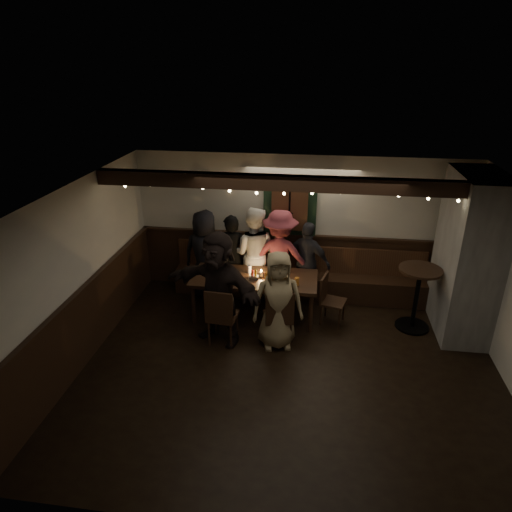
# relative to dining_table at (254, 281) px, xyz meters

# --- Properties ---
(room) EXTENTS (6.02, 5.01, 2.62)m
(room) POSITION_rel_dining_table_xyz_m (1.76, 0.02, 0.39)
(room) COLOR black
(room) RESTS_ON ground
(dining_table) EXTENTS (2.10, 0.90, 0.91)m
(dining_table) POSITION_rel_dining_table_xyz_m (0.00, 0.00, 0.00)
(dining_table) COLOR black
(dining_table) RESTS_ON ground
(chair_near_left) EXTENTS (0.47, 0.47, 0.96)m
(chair_near_left) POSITION_rel_dining_table_xyz_m (-0.39, -0.90, -0.14)
(chair_near_left) COLOR black
(chair_near_left) RESTS_ON ground
(chair_near_right) EXTENTS (0.51, 0.51, 0.95)m
(chair_near_right) POSITION_rel_dining_table_xyz_m (0.50, -0.79, -0.15)
(chair_near_right) COLOR black
(chair_near_right) RESTS_ON ground
(chair_end) EXTENTS (0.47, 0.47, 0.85)m
(chair_end) POSITION_rel_dining_table_xyz_m (1.26, -0.01, -0.21)
(chair_end) COLOR black
(chair_end) RESTS_ON ground
(high_top) EXTENTS (0.68, 0.68, 1.08)m
(high_top) POSITION_rel_dining_table_xyz_m (2.66, 0.01, -0.01)
(high_top) COLOR black
(high_top) RESTS_ON ground
(person_a) EXTENTS (0.86, 0.60, 1.67)m
(person_a) POSITION_rel_dining_table_xyz_m (-0.99, 0.62, 0.15)
(person_a) COLOR black
(person_a) RESTS_ON ground
(person_b) EXTENTS (0.60, 0.41, 1.59)m
(person_b) POSITION_rel_dining_table_xyz_m (-0.52, 0.68, 0.11)
(person_b) COLOR black
(person_b) RESTS_ON ground
(person_c) EXTENTS (0.89, 0.73, 1.73)m
(person_c) POSITION_rel_dining_table_xyz_m (-0.12, 0.75, 0.18)
(person_c) COLOR silver
(person_c) RESTS_ON ground
(person_d) EXTENTS (1.13, 0.68, 1.72)m
(person_d) POSITION_rel_dining_table_xyz_m (0.37, 0.67, 0.17)
(person_d) COLOR maroon
(person_d) RESTS_ON ground
(person_e) EXTENTS (0.95, 0.69, 1.50)m
(person_e) POSITION_rel_dining_table_xyz_m (0.86, 0.73, 0.06)
(person_e) COLOR #25262D
(person_e) RESTS_ON ground
(person_f) EXTENTS (1.76, 1.20, 1.82)m
(person_f) POSITION_rel_dining_table_xyz_m (-0.44, -0.75, 0.22)
(person_f) COLOR black
(person_f) RESTS_ON ground
(person_g) EXTENTS (0.86, 0.66, 1.57)m
(person_g) POSITION_rel_dining_table_xyz_m (0.47, -0.80, 0.10)
(person_g) COLOR #907D5A
(person_g) RESTS_ON ground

